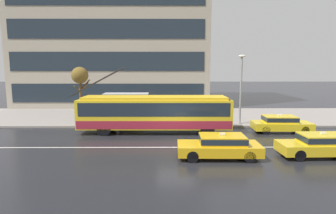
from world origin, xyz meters
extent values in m
plane|color=#222328|center=(0.00, 0.00, 0.00)|extent=(160.00, 160.00, 0.00)
cube|color=gray|center=(0.00, 9.52, 0.07)|extent=(80.00, 10.00, 0.14)
cube|color=silver|center=(0.00, -1.20, 0.00)|extent=(72.00, 0.14, 0.01)
cube|color=yellow|center=(-1.50, 2.92, 1.49)|extent=(11.39, 2.52, 2.14)
cube|color=yellow|center=(-1.50, 2.92, 2.65)|extent=(10.71, 2.27, 0.20)
cube|color=#1E2833|center=(-1.50, 2.92, 1.91)|extent=(10.94, 2.55, 0.98)
cube|color=maroon|center=(-1.50, 2.92, 0.80)|extent=(11.28, 2.55, 0.60)
cube|color=#1E2833|center=(4.14, 2.89, 1.91)|extent=(0.13, 2.16, 1.07)
cube|color=black|center=(3.99, 2.89, 2.45)|extent=(0.17, 1.86, 0.28)
cylinder|color=black|center=(-5.82, 3.30, 3.83)|extent=(4.13, 0.09, 2.21)
cylinder|color=black|center=(-5.83, 2.60, 3.83)|extent=(4.13, 0.09, 2.21)
cylinder|color=black|center=(2.38, 3.97, 0.52)|extent=(1.04, 0.31, 1.04)
cylinder|color=black|center=(2.36, 1.82, 0.52)|extent=(1.04, 0.31, 1.04)
cylinder|color=black|center=(-5.13, 4.02, 0.52)|extent=(1.04, 0.31, 1.04)
cylinder|color=black|center=(-5.15, 1.87, 0.52)|extent=(1.04, 0.31, 1.04)
cube|color=gold|center=(2.25, -3.21, 0.51)|extent=(4.53, 1.92, 0.55)
cube|color=#EDAF14|center=(2.43, -3.21, 1.02)|extent=(2.46, 1.62, 0.48)
cube|color=#1E2833|center=(2.43, -3.21, 1.05)|extent=(2.50, 1.64, 0.31)
cube|color=silver|center=(2.43, -3.21, 1.33)|extent=(0.28, 0.17, 0.12)
cylinder|color=black|center=(0.75, -3.99, 0.31)|extent=(0.62, 0.21, 0.62)
cylinder|color=black|center=(0.78, -2.37, 0.31)|extent=(0.62, 0.21, 0.62)
cylinder|color=black|center=(3.71, -4.05, 0.31)|extent=(0.62, 0.21, 0.62)
cylinder|color=black|center=(3.75, -2.43, 0.31)|extent=(0.62, 0.21, 0.62)
cube|color=yellow|center=(7.86, -3.04, 0.51)|extent=(4.46, 1.84, 0.55)
cube|color=yellow|center=(8.04, -3.04, 1.02)|extent=(2.42, 1.55, 0.48)
cube|color=#1E2833|center=(8.04, -3.04, 1.05)|extent=(2.47, 1.57, 0.31)
cube|color=silver|center=(8.04, -3.04, 1.33)|extent=(0.28, 0.17, 0.12)
cylinder|color=black|center=(6.42, -3.84, 0.31)|extent=(0.62, 0.22, 0.62)
cylinder|color=black|center=(6.38, -2.32, 0.31)|extent=(0.62, 0.22, 0.62)
cylinder|color=black|center=(9.30, -2.24, 0.31)|extent=(0.62, 0.22, 0.62)
cube|color=yellow|center=(8.20, 2.86, 0.51)|extent=(4.39, 1.88, 0.55)
cube|color=yellow|center=(8.03, 2.87, 1.02)|extent=(2.39, 1.58, 0.48)
cube|color=#1E2833|center=(8.03, 2.87, 1.05)|extent=(2.43, 1.60, 0.31)
cube|color=silver|center=(8.03, 2.87, 1.33)|extent=(0.28, 0.17, 0.12)
cylinder|color=black|center=(9.65, 3.60, 0.31)|extent=(0.63, 0.22, 0.62)
cylinder|color=black|center=(9.61, 2.04, 0.31)|extent=(0.63, 0.22, 0.62)
cylinder|color=black|center=(6.79, 3.68, 0.31)|extent=(0.63, 0.22, 0.62)
cylinder|color=black|center=(6.75, 2.13, 0.31)|extent=(0.63, 0.22, 0.62)
cylinder|color=gray|center=(-2.31, 5.23, 1.39)|extent=(0.08, 0.08, 2.49)
cylinder|color=gray|center=(-5.83, 5.23, 1.39)|extent=(0.08, 0.08, 2.49)
cylinder|color=gray|center=(-2.31, 6.55, 1.39)|extent=(0.08, 0.08, 2.49)
cylinder|color=gray|center=(-5.83, 6.55, 1.39)|extent=(0.08, 0.08, 2.49)
cube|color=#99ADB2|center=(-4.07, 6.55, 1.44)|extent=(3.34, 0.04, 2.00)
cube|color=#B2B2B7|center=(-4.07, 5.89, 2.67)|extent=(3.82, 1.62, 0.08)
cube|color=brown|center=(-4.07, 6.22, 0.59)|extent=(2.46, 0.36, 0.08)
cylinder|color=navy|center=(-4.62, 6.29, 0.59)|extent=(0.14, 0.14, 0.89)
cylinder|color=navy|center=(-4.72, 6.16, 0.59)|extent=(0.14, 0.14, 0.89)
cylinder|color=#1E2B23|center=(-4.67, 6.22, 1.32)|extent=(0.50, 0.50, 0.58)
sphere|color=#DB9889|center=(-4.67, 6.22, 1.72)|extent=(0.22, 0.22, 0.22)
cone|color=#CF296B|center=(-4.60, 6.32, 2.01)|extent=(1.57, 1.57, 0.31)
cylinder|color=#333333|center=(-4.60, 6.32, 1.49)|extent=(0.02, 0.02, 0.75)
cylinder|color=#4F5443|center=(-3.67, 7.26, 0.55)|extent=(0.14, 0.14, 0.82)
cylinder|color=#4F5443|center=(-3.81, 7.19, 0.55)|extent=(0.14, 0.14, 0.82)
cylinder|color=#412F2D|center=(-3.74, 7.22, 1.28)|extent=(0.48, 0.48, 0.63)
sphere|color=tan|center=(-3.74, 7.22, 1.71)|extent=(0.23, 0.23, 0.23)
cone|color=red|center=(-3.85, 7.17, 2.00)|extent=(1.55, 1.55, 0.31)
cylinder|color=#333333|center=(-3.85, 7.17, 1.45)|extent=(0.02, 0.02, 0.79)
cylinder|color=gray|center=(5.68, 5.47, 2.93)|extent=(0.16, 0.16, 5.58)
ellipsoid|color=silver|center=(5.68, 5.47, 5.84)|extent=(0.60, 0.32, 0.24)
cylinder|color=brown|center=(-8.35, 7.13, 1.88)|extent=(0.24, 0.24, 3.48)
cylinder|color=brown|center=(-8.45, 6.60, 3.03)|extent=(0.32, 1.13, 0.70)
cylinder|color=brown|center=(-7.98, 7.34, 3.37)|extent=(0.87, 0.56, 0.96)
cylinder|color=brown|center=(-7.97, 7.07, 3.21)|extent=(0.85, 0.24, 0.87)
cylinder|color=brown|center=(-8.23, 7.55, 3.07)|extent=(0.37, 0.93, 0.67)
sphere|color=brown|center=(-8.35, 7.13, 4.22)|extent=(1.49, 1.49, 1.49)
cube|color=#A39987|center=(-7.34, 20.99, 12.62)|extent=(23.54, 13.56, 25.24)
cube|color=#1E2833|center=(-7.34, 14.18, 1.98)|extent=(22.13, 0.06, 2.16)
cube|color=#1E2833|center=(-7.34, 14.18, 5.59)|extent=(22.13, 0.06, 2.16)
cube|color=#1E2833|center=(-7.34, 14.18, 9.19)|extent=(22.13, 0.06, 2.16)
camera|label=1|loc=(-0.63, -18.02, 4.92)|focal=29.89mm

